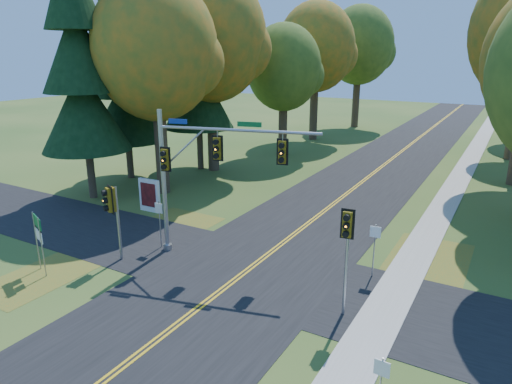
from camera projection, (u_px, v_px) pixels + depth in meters
The scene contains 25 objects.
ground at pixel (223, 290), 18.74m from camera, with size 160.00×160.00×0.00m, color #294C1A.
road_main at pixel (223, 289), 18.74m from camera, with size 8.00×160.00×0.02m, color black.
road_cross at pixel (248, 270), 20.40m from camera, with size 60.00×6.00×0.02m, color black.
centerline_left at pixel (221, 288), 18.78m from camera, with size 0.10×160.00×0.01m, color gold.
centerline_right at pixel (225, 290), 18.69m from camera, with size 0.10×160.00×0.01m, color gold.
sidewalk_east at pixel (372, 333), 15.77m from camera, with size 1.60×160.00×0.06m, color #9E998E.
leaf_patch_w_near at pixel (166, 229), 25.16m from camera, with size 4.00×6.00×0.00m, color olive.
leaf_patch_e at pixel (423, 269), 20.46m from camera, with size 3.50×8.00×0.00m, color olive.
leaf_patch_w_far at pixel (41, 276), 19.84m from camera, with size 3.00×5.00×0.00m, color olive.
tree_w_a at pixel (157, 50), 29.03m from camera, with size 8.00×8.00×14.15m.
tree_w_b at pixel (212, 38), 34.77m from camera, with size 8.60×8.60×15.38m.
tree_w_c at pixel (285, 68), 41.21m from camera, with size 6.80×6.80×11.91m.
tree_w_d at pixel (317, 48), 48.17m from camera, with size 8.20×8.20×14.56m.
tree_w_e at pixel (360, 46), 56.53m from camera, with size 8.40×8.40×14.97m.
pine_a at pixel (78, 55), 27.93m from camera, with size 5.60×5.60×19.48m.
pine_b at pixel (122, 69), 33.09m from camera, with size 5.60×5.60×17.31m.
pine_c at pixel (196, 47), 35.34m from camera, with size 5.60×5.60×20.56m.
traffic_mast at pixel (199, 165), 20.71m from camera, with size 7.38×2.32×6.89m.
east_signal_pole at pixel (347, 236), 15.91m from camera, with size 0.49×0.56×4.22m.
ped_signal_pole at pixel (112, 205), 20.55m from camera, with size 0.54×0.66×3.66m.
route_sign_cluster at pixel (38, 232), 19.65m from camera, with size 1.19×0.50×2.72m.
info_kiosk at pixel (150, 195), 27.65m from camera, with size 1.47×0.26×2.03m.
reg_sign_e_north at pixel (375, 241), 19.39m from camera, with size 0.46×0.08×2.40m.
reg_sign_e_south at pixel (381, 381), 11.41m from camera, with size 0.41×0.07×2.14m.
reg_sign_w at pixel (159, 216), 22.31m from camera, with size 0.46×0.07×2.40m.
Camera 1 is at (9.54, -13.81, 9.36)m, focal length 32.00 mm.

